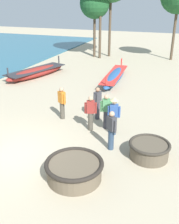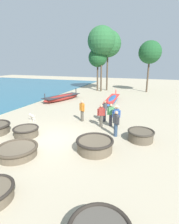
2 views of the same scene
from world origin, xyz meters
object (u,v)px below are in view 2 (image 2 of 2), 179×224
Objects in this scene: long_boat_white_hull at (112,100)px; tree_leftmost at (98,58)px; long_boat_ochre_hull at (62,97)px; coracle_center at (95,145)px; fisherman_crouching at (101,115)px; fisherman_standing_right at (82,110)px; fisherman_standing_left at (116,123)px; dog at (32,116)px; coracle_far_left at (141,135)px; fisherman_hauling at (111,114)px; tree_left_mid at (102,41)px; tree_rightmost at (150,52)px; fisherman_with_hat at (105,110)px; fisherman_by_coracle at (116,115)px; coracle_nearest at (17,151)px; coracle_tilted at (26,131)px; tree_center at (108,44)px.

tree_leftmost is (-3.98, 7.21, 4.56)m from long_boat_white_hull.
long_boat_white_hull is at bearing 9.45° from long_boat_ochre_hull.
fisherman_crouching is at bearing 101.09° from coracle_center.
fisherman_standing_right and fisherman_standing_left have the same top height.
fisherman_standing_right is at bearing 18.99° from dog.
fisherman_standing_right reaches higher than dog.
tree_leftmost is (-7.66, 16.17, 4.53)m from coracle_far_left.
tree_left_mid is at bearing 108.96° from fisherman_hauling.
fisherman_standing_left is 2.34× the size of dog.
fisherman_with_hat is at bearing -99.00° from tree_rightmost.
coracle_center is at bearing -25.23° from dog.
long_boat_ochre_hull is 0.87× the size of tree_leftmost.
long_boat_white_hull is at bearing 98.37° from coracle_center.
fisherman_with_hat is 1.20m from fisherman_crouching.
fisherman_standing_left is at bearing -79.32° from fisherman_by_coracle.
coracle_nearest is 1.04× the size of coracle_center.
fisherman_hauling reaches higher than dog.
coracle_center is at bearing -4.60° from coracle_tilted.
tree_rightmost is at bearing 83.81° from fisherman_hauling.
fisherman_standing_left is (7.91, -7.92, 0.51)m from long_boat_ochre_hull.
long_boat_white_hull reaches higher than coracle_far_left.
tree_leftmost reaches higher than long_boat_ochre_hull.
fisherman_standing_right is 2.24m from fisherman_hauling.
fisherman_with_hat is at bearing 18.99° from fisherman_standing_right.
tree_rightmost reaches higher than coracle_tilted.
tree_center reaches higher than fisherman_standing_left.
long_boat_white_hull is 9.16m from fisherman_standing_left.
dog is (1.41, -7.26, 0.04)m from long_boat_ochre_hull.
fisherman_hauling is 0.17× the size of tree_left_mid.
fisherman_standing_left is at bearing -5.79° from dog.
fisherman_by_coracle reaches higher than fisherman_hauling.
coracle_far_left is 9.68m from long_boat_white_hull.
long_boat_ochre_hull is 8.16× the size of dog.
fisherman_standing_right is (-2.32, 4.01, 0.49)m from coracle_center.
coracle_tilted is (-6.51, -1.67, -0.04)m from coracle_far_left.
dog is (-3.58, -1.23, -0.46)m from fisherman_standing_right.
fisherman_standing_left is 17.70m from tree_leftmost.
fisherman_crouching is (1.66, -0.66, 0.00)m from fisherman_standing_right.
tree_left_mid reaches higher than coracle_nearest.
fisherman_hauling is at bearing 9.64° from dog.
fisherman_standing_left reaches higher than dog.
long_boat_white_hull is (1.68, 12.68, 0.03)m from coracle_nearest.
fisherman_with_hat reaches higher than dog.
fisherman_hauling is 16.15m from tree_left_mid.
tree_rightmost is at bearing 46.41° from long_boat_ochre_hull.
tree_left_mid is at bearing -118.66° from tree_center.
coracle_far_left is 3.06m from fisherman_crouching.
fisherman_standing_right is 15.11m from tree_leftmost.
fisherman_hauling is at bearing 36.06° from fisherman_crouching.
coracle_tilted is 18.77m from tree_left_mid.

